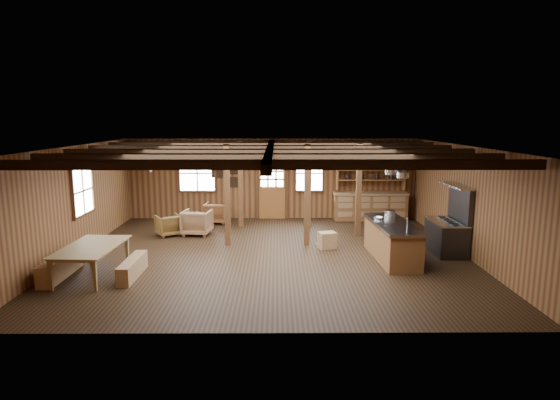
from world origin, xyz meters
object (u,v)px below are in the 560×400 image
(armchair_b, at_px, (216,213))
(armchair_c, at_px, (197,222))
(kitchen_island, at_px, (392,241))
(dining_table, at_px, (94,261))
(armchair_a, at_px, (169,225))
(commercial_range, at_px, (449,231))

(armchair_b, bearing_deg, armchair_c, 82.12)
(kitchen_island, xyz_separation_m, dining_table, (-6.94, -1.28, -0.12))
(armchair_a, xyz_separation_m, armchair_b, (1.22, 1.69, 0.03))
(kitchen_island, distance_m, armchair_a, 6.60)
(armchair_b, bearing_deg, commercial_range, 156.64)
(armchair_b, relative_size, armchair_c, 0.91)
(commercial_range, height_order, armchair_a, commercial_range)
(dining_table, bearing_deg, commercial_range, -75.24)
(dining_table, bearing_deg, armchair_b, -17.81)
(commercial_range, bearing_deg, dining_table, -167.93)
(dining_table, distance_m, armchair_b, 5.79)
(commercial_range, xyz_separation_m, armchair_a, (-7.74, 1.91, -0.28))
(armchair_a, bearing_deg, armchair_c, 155.04)
(kitchen_island, relative_size, armchair_a, 3.67)
(armchair_a, height_order, armchair_c, armchair_c)
(kitchen_island, height_order, armchair_a, kitchen_island)
(armchair_a, distance_m, armchair_c, 0.85)
(commercial_range, xyz_separation_m, armchair_b, (-6.52, 3.60, -0.25))
(kitchen_island, relative_size, armchair_b, 3.34)
(kitchen_island, relative_size, armchair_c, 3.05)
(kitchen_island, distance_m, armchair_c, 5.87)
(armchair_a, relative_size, armchair_b, 0.91)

